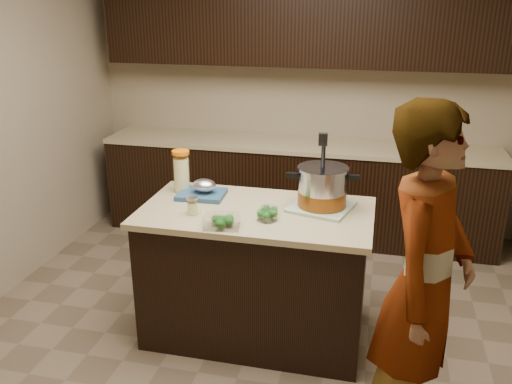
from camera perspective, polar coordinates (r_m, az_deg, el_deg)
ground_plane at (r=3.84m, az=-0.00°, el=-14.45°), size 4.00×4.00×0.00m
room_shell at (r=3.19m, az=-0.00°, el=11.79°), size 4.04×4.04×2.72m
back_cabinets at (r=5.02m, az=4.56°, el=5.79°), size 3.60×0.63×2.33m
island at (r=3.60m, az=-0.00°, el=-8.51°), size 1.46×0.81×0.90m
dish_towel at (r=3.46m, az=6.91°, el=-1.55°), size 0.44×0.44×0.02m
stock_pot at (r=3.41m, az=6.99°, el=0.27°), size 0.45×0.35×0.46m
lemonade_pitcher at (r=3.72m, az=-7.85°, el=2.02°), size 0.13×0.13×0.28m
mason_jar at (r=3.35m, az=-6.71°, el=-1.50°), size 0.07×0.07×0.12m
broccoli_tub_left at (r=3.33m, az=1.38°, el=-2.03°), size 0.14×0.14×0.05m
broccoli_tub_right at (r=3.25m, az=1.17°, el=-2.53°), size 0.15×0.15×0.06m
broccoli_tub_rect at (r=3.16m, az=-3.63°, el=-3.14°), size 0.23×0.18×0.07m
blue_tray at (r=3.63m, az=-5.64°, el=0.10°), size 0.32×0.26×0.12m
person at (r=2.70m, az=17.25°, el=-9.51°), size 0.62×0.75×1.77m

